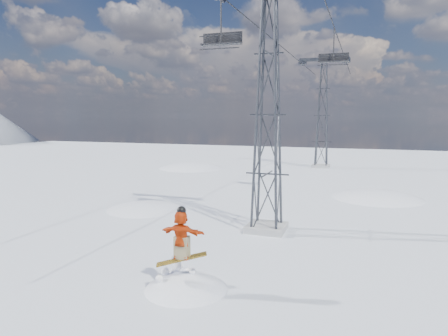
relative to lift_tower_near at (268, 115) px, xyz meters
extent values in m
plane|color=white|center=(-0.80, -8.00, -5.47)|extent=(120.00, 120.00, 0.00)
sphere|color=white|center=(-7.80, 2.00, -13.12)|extent=(16.00, 16.00, 16.00)
sphere|color=white|center=(5.20, 10.00, -14.97)|extent=(20.00, 20.00, 20.00)
sphere|color=white|center=(-12.80, 20.00, -15.87)|extent=(22.00, 22.00, 22.00)
cube|color=#999999|center=(0.00, 0.00, -5.32)|extent=(1.80, 1.80, 0.30)
cube|color=#999999|center=(0.00, 25.00, -5.32)|extent=(1.80, 1.80, 0.30)
cube|color=#2F3137|center=(0.00, 25.00, 5.78)|extent=(5.00, 0.35, 0.35)
cube|color=#2F3137|center=(-2.20, 25.00, 5.58)|extent=(0.80, 0.25, 0.50)
cube|color=#2F3137|center=(2.20, 25.00, 5.58)|extent=(0.80, 0.25, 0.50)
cylinder|color=black|center=(-2.20, 11.50, 5.38)|extent=(0.06, 51.00, 0.06)
cylinder|color=black|center=(2.20, 11.50, 5.38)|extent=(0.06, 51.00, 0.06)
cube|color=#AE8117|center=(-0.90, -7.47, -4.38)|extent=(1.53, 0.91, 0.37)
imported|color=red|center=(-0.90, -7.47, -3.61)|extent=(1.41, 0.46, 1.51)
cube|color=#867853|center=(-0.90, -7.47, -4.02)|extent=(0.43, 0.33, 0.70)
sphere|color=black|center=(-0.90, -7.47, -2.87)|extent=(0.28, 0.28, 0.28)
cylinder|color=black|center=(-2.20, -0.27, 4.33)|extent=(0.08, 0.08, 2.11)
cube|color=black|center=(-2.20, -0.27, 3.28)|extent=(1.92, 0.43, 0.08)
cube|color=black|center=(-2.20, -0.06, 3.56)|extent=(1.92, 0.06, 0.53)
cylinder|color=black|center=(-2.20, -0.51, 3.04)|extent=(1.92, 0.06, 0.06)
cylinder|color=black|center=(-2.20, -0.55, 3.61)|extent=(1.92, 0.05, 0.05)
cylinder|color=black|center=(2.20, 8.16, 4.37)|extent=(0.07, 0.07, 2.03)
cube|color=black|center=(2.20, 8.16, 3.35)|extent=(1.85, 0.42, 0.07)
cube|color=black|center=(2.20, 8.36, 3.63)|extent=(1.85, 0.06, 0.51)
cylinder|color=black|center=(2.20, 7.93, 3.12)|extent=(1.85, 0.06, 0.06)
cylinder|color=black|center=(2.20, 7.88, 3.67)|extent=(1.85, 0.05, 0.05)
camera|label=1|loc=(4.22, -18.14, -0.02)|focal=32.00mm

